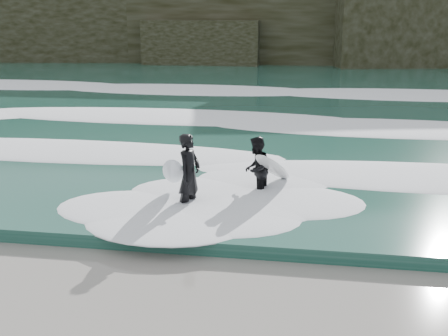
{
  "coord_description": "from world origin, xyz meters",
  "views": [
    {
      "loc": [
        1.83,
        -6.96,
        4.63
      ],
      "look_at": [
        -0.27,
        5.96,
        1.0
      ],
      "focal_mm": 45.0,
      "sensor_mm": 36.0,
      "label": 1
    }
  ],
  "objects": [
    {
      "name": "foam_mid",
      "position": [
        0.0,
        16.0,
        0.42
      ],
      "size": [
        60.0,
        4.0,
        0.24
      ],
      "primitive_type": "ellipsoid",
      "color": "white",
      "rests_on": "sea"
    },
    {
      "name": "sea",
      "position": [
        0.0,
        29.0,
        0.15
      ],
      "size": [
        90.0,
        52.0,
        0.3
      ],
      "primitive_type": "cube",
      "color": "#1D4B3F",
      "rests_on": "ground"
    },
    {
      "name": "foam_near",
      "position": [
        0.0,
        9.0,
        0.4
      ],
      "size": [
        60.0,
        3.2,
        0.2
      ],
      "primitive_type": "ellipsoid",
      "color": "white",
      "rests_on": "sea"
    },
    {
      "name": "foam_far",
      "position": [
        0.0,
        25.0,
        0.45
      ],
      "size": [
        60.0,
        4.8,
        0.3
      ],
      "primitive_type": "ellipsoid",
      "color": "white",
      "rests_on": "sea"
    },
    {
      "name": "headland",
      "position": [
        0.0,
        46.0,
        5.0
      ],
      "size": [
        70.0,
        9.0,
        10.0
      ],
      "primitive_type": "cube",
      "color": "black",
      "rests_on": "ground"
    },
    {
      "name": "surfer_right",
      "position": [
        0.51,
        6.59,
        0.84
      ],
      "size": [
        1.34,
        2.07,
        1.66
      ],
      "color": "black",
      "rests_on": "ground"
    },
    {
      "name": "surfer_left",
      "position": [
        -1.04,
        5.33,
        0.98
      ],
      "size": [
        1.15,
        1.68,
        1.95
      ],
      "color": "black",
      "rests_on": "ground"
    }
  ]
}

